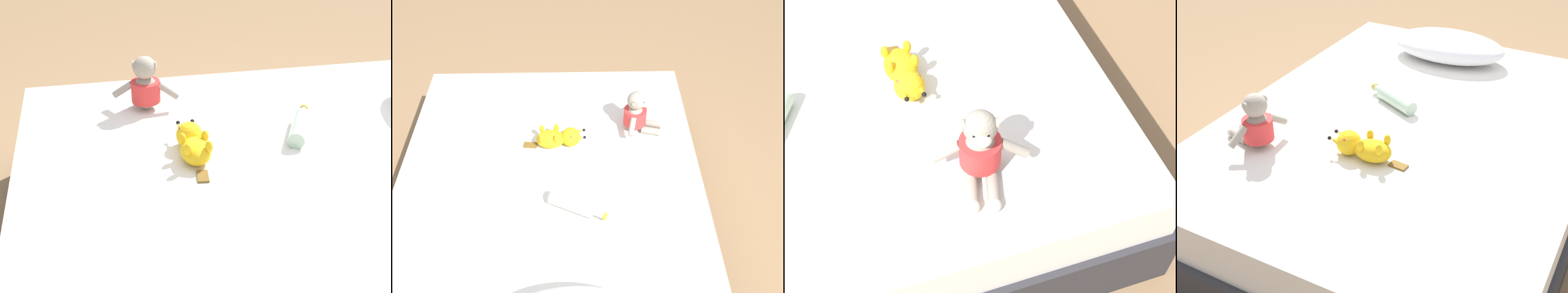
{
  "view_description": "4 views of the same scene",
  "coord_description": "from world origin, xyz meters",
  "views": [
    {
      "loc": [
        1.67,
        -0.66,
        1.53
      ],
      "look_at": [
        -0.0,
        -0.34,
        0.49
      ],
      "focal_mm": 51.33,
      "sensor_mm": 36.0,
      "label": 1
    },
    {
      "loc": [
        -0.15,
        1.49,
        2.19
      ],
      "look_at": [
        -0.19,
        -0.21,
        0.54
      ],
      "focal_mm": 44.32,
      "sensor_mm": 36.0,
      "label": 2
    },
    {
      "loc": [
        -1.41,
        -0.15,
        1.81
      ],
      "look_at": [
        -0.45,
        -0.47,
        0.53
      ],
      "focal_mm": 53.5,
      "sensor_mm": 36.0,
      "label": 3
    },
    {
      "loc": [
        0.85,
        -1.93,
        1.64
      ],
      "look_at": [
        -0.0,
        -0.34,
        0.49
      ],
      "focal_mm": 51.25,
      "sensor_mm": 36.0,
      "label": 4
    }
  ],
  "objects": [
    {
      "name": "ground_plane",
      "position": [
        0.0,
        0.0,
        0.0
      ],
      "size": [
        16.0,
        16.0,
        0.0
      ],
      "primitive_type": "plane",
      "color": "#93704C"
    },
    {
      "name": "plush_monkey",
      "position": [
        -0.46,
        -0.47,
        0.53
      ],
      "size": [
        0.24,
        0.29,
        0.24
      ],
      "color": "#9E9384",
      "rests_on": "bed"
    },
    {
      "name": "bed",
      "position": [
        0.0,
        0.0,
        0.21
      ],
      "size": [
        1.54,
        2.05,
        0.43
      ],
      "color": "#2D2D33",
      "rests_on": "ground_plane"
    },
    {
      "name": "plush_yellow_creature",
      "position": [
        -0.05,
        -0.34,
        0.48
      ],
      "size": [
        0.33,
        0.12,
        0.1
      ],
      "color": "yellow",
      "rests_on": "bed"
    }
  ]
}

